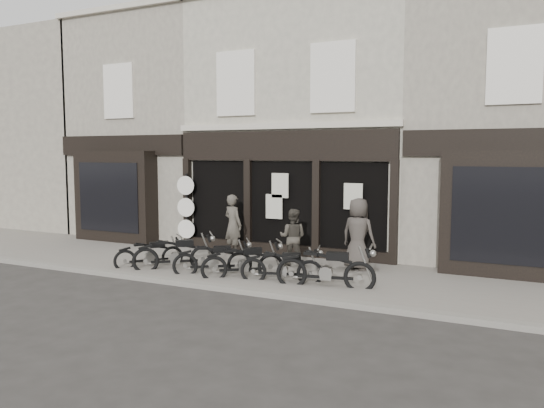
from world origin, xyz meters
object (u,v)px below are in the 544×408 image
at_px(motorcycle_1, 176,257).
at_px(man_centre, 293,237).
at_px(motorcycle_4, 282,270).
at_px(man_right, 358,234).
at_px(motorcycle_2, 214,262).
at_px(man_left, 233,225).
at_px(advert_sign_post, 187,213).
at_px(motorcycle_5, 326,272).
at_px(motorcycle_0, 150,256).
at_px(motorcycle_3, 244,265).

distance_m(motorcycle_1, man_centre, 3.25).
bearing_deg(motorcycle_4, man_right, 40.41).
relative_size(motorcycle_2, man_left, 0.98).
height_order(motorcycle_2, advert_sign_post, advert_sign_post).
relative_size(man_left, man_right, 0.96).
bearing_deg(advert_sign_post, motorcycle_4, -37.46).
bearing_deg(man_right, man_left, 6.32).
distance_m(motorcycle_5, man_left, 4.65).
relative_size(motorcycle_0, motorcycle_5, 0.69).
distance_m(motorcycle_0, motorcycle_4, 4.06).
distance_m(motorcycle_3, man_left, 3.00).
bearing_deg(motorcycle_2, motorcycle_0, 145.79).
xyz_separation_m(motorcycle_5, advert_sign_post, (-5.96, 2.90, 0.80)).
xyz_separation_m(motorcycle_2, man_centre, (1.48, 1.77, 0.51)).
height_order(motorcycle_1, motorcycle_3, motorcycle_1).
bearing_deg(motorcycle_5, advert_sign_post, 142.98).
distance_m(motorcycle_2, man_left, 2.60).
distance_m(man_right, advert_sign_post, 6.18).
distance_m(motorcycle_0, motorcycle_1, 0.87).
xyz_separation_m(motorcycle_5, man_centre, (-1.65, 1.81, 0.46)).
bearing_deg(man_left, motorcycle_4, 158.20).
xyz_separation_m(man_right, advert_sign_post, (-6.11, 0.87, 0.16)).
xyz_separation_m(motorcycle_0, man_left, (1.30, 2.38, 0.68)).
height_order(motorcycle_4, man_left, man_left).
distance_m(motorcycle_2, man_centre, 2.36).
height_order(motorcycle_5, advert_sign_post, advert_sign_post).
relative_size(motorcycle_3, motorcycle_4, 0.90).
relative_size(motorcycle_4, motorcycle_5, 0.85).
bearing_deg(man_centre, advert_sign_post, -23.61).
bearing_deg(advert_sign_post, motorcycle_5, -32.74).
bearing_deg(advert_sign_post, man_left, -19.83).
bearing_deg(motorcycle_3, man_right, 2.06).
relative_size(motorcycle_1, man_left, 1.03).
xyz_separation_m(motorcycle_3, man_centre, (0.58, 1.77, 0.50)).
height_order(motorcycle_1, motorcycle_5, motorcycle_5).
bearing_deg(man_centre, man_right, 177.95).
bearing_deg(man_left, motorcycle_5, 167.13).
bearing_deg(man_left, man_right, -166.56).
xyz_separation_m(motorcycle_0, motorcycle_5, (5.21, -0.05, 0.08)).
distance_m(motorcycle_5, man_right, 2.14).
relative_size(motorcycle_4, man_right, 1.04).
height_order(motorcycle_1, man_left, man_left).
xyz_separation_m(motorcycle_4, man_centre, (-0.49, 1.76, 0.52)).
xyz_separation_m(man_left, advert_sign_post, (-2.04, 0.47, 0.20)).
relative_size(motorcycle_5, advert_sign_post, 0.92).
bearing_deg(man_right, motorcycle_5, 97.54).
distance_m(man_left, man_right, 4.09).
height_order(motorcycle_3, man_left, man_left).
relative_size(man_right, advert_sign_post, 0.75).
bearing_deg(motorcycle_5, motorcycle_4, 166.38).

